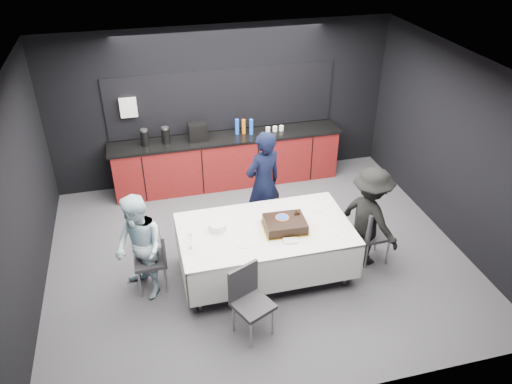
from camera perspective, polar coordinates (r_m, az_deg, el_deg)
ground at (r=7.48m, az=0.19°, el=-7.24°), size 6.00×6.00×0.00m
room_shell at (r=6.48m, az=0.22°, el=5.64°), size 6.04×5.04×2.82m
kitchenette at (r=9.00m, az=-3.42°, el=4.11°), size 4.10×0.64×2.05m
party_table at (r=6.78m, az=1.04°, el=-5.10°), size 2.32×1.32×0.78m
cake_assembly at (r=6.67m, az=3.33°, el=-3.68°), size 0.60×0.50×0.18m
plate_stack at (r=6.67m, az=-4.43°, el=-3.94°), size 0.24×0.24×0.10m
loose_plate_near at (r=6.43m, az=-1.25°, el=-5.88°), size 0.22×0.22×0.01m
loose_plate_right_a at (r=7.13m, az=7.06°, el=-1.91°), size 0.18×0.18×0.01m
loose_plate_right_b at (r=6.72m, az=9.01°, el=-4.44°), size 0.18×0.18×0.01m
loose_plate_far at (r=7.00m, az=1.29°, el=-2.39°), size 0.22×0.22×0.01m
fork_pile at (r=6.47m, az=3.96°, el=-5.59°), size 0.19×0.14×0.03m
champagne_flute at (r=6.31m, az=-7.58°, el=-5.25°), size 0.06×0.06×0.22m
chair_left at (r=6.78m, az=-11.41°, el=-6.99°), size 0.42×0.42×0.92m
chair_right at (r=7.26m, az=12.80°, el=-4.25°), size 0.44×0.44×0.92m
chair_near at (r=6.05m, az=-0.82°, el=-11.85°), size 0.56×0.56×0.92m
person_center at (r=7.51m, az=0.85°, el=0.91°), size 0.74×0.62×1.72m
person_left at (r=6.59m, az=-13.19°, el=-6.25°), size 0.83×0.90×1.49m
person_right at (r=7.12m, az=12.85°, el=-2.86°), size 0.90×1.12×1.52m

